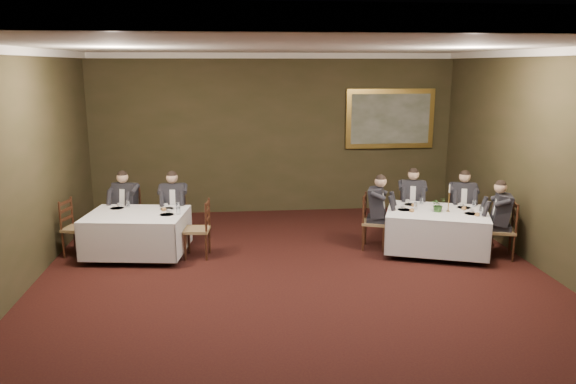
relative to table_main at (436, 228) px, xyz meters
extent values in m
plane|color=black|center=(-2.60, -1.78, -0.45)|extent=(10.00, 10.00, 0.00)
cube|color=silver|center=(-2.60, -1.78, 3.05)|extent=(8.00, 10.00, 0.10)
cube|color=#312F18|center=(-2.60, 3.22, 1.30)|extent=(8.00, 0.10, 3.50)
cube|color=#312F18|center=(-2.60, -6.78, 1.30)|extent=(8.00, 0.10, 3.50)
cube|color=white|center=(-2.60, 3.17, 2.99)|extent=(8.00, 0.10, 0.12)
cube|color=white|center=(-2.60, -6.73, 2.99)|extent=(8.00, 0.10, 0.12)
cube|color=black|center=(0.00, 0.00, 0.28)|extent=(1.96, 1.71, 0.04)
cube|color=white|center=(0.00, 0.00, 0.31)|extent=(2.04, 1.79, 0.02)
cube|color=white|center=(0.00, 0.00, -0.02)|extent=(2.07, 1.82, 0.65)
cube|color=black|center=(-5.20, 0.36, 0.28)|extent=(1.74, 1.40, 0.04)
cube|color=white|center=(-5.20, 0.36, 0.31)|extent=(1.80, 1.47, 0.02)
cube|color=white|center=(-5.20, 0.36, -0.02)|extent=(1.83, 1.49, 0.65)
cube|color=olive|center=(-0.14, 0.98, 0.04)|extent=(0.52, 0.51, 0.05)
cube|color=black|center=(-0.10, 1.16, 0.28)|extent=(0.38, 0.11, 0.54)
cube|color=black|center=(-0.14, 0.98, 0.41)|extent=(0.48, 0.40, 0.55)
sphere|color=tan|center=(-0.14, 0.98, 0.79)|extent=(0.25, 0.25, 0.21)
cube|color=olive|center=(0.73, 0.67, 0.04)|extent=(0.53, 0.51, 0.05)
cube|color=black|center=(0.78, 0.85, 0.28)|extent=(0.38, 0.12, 0.54)
cube|color=black|center=(0.73, 0.67, 0.41)|extent=(0.48, 0.40, 0.55)
sphere|color=tan|center=(0.73, 0.67, 0.79)|extent=(0.25, 0.25, 0.21)
cube|color=olive|center=(-1.02, 0.36, 0.04)|extent=(0.54, 0.55, 0.05)
cube|color=black|center=(-1.20, 0.43, 0.28)|extent=(0.15, 0.37, 0.54)
cube|color=black|center=(-1.02, 0.36, 0.41)|extent=(0.43, 0.50, 0.55)
sphere|color=tan|center=(-1.02, 0.36, 0.79)|extent=(0.27, 0.27, 0.21)
cube|color=olive|center=(1.02, -0.36, 0.04)|extent=(0.54, 0.55, 0.05)
cube|color=black|center=(1.20, -0.42, 0.28)|extent=(0.15, 0.37, 0.54)
cube|color=black|center=(1.02, -0.36, 0.41)|extent=(0.43, 0.50, 0.55)
sphere|color=tan|center=(1.02, -0.36, 0.79)|extent=(0.27, 0.27, 0.21)
cube|color=olive|center=(-5.52, 1.26, 0.04)|extent=(0.54, 0.53, 0.05)
cube|color=black|center=(-5.47, 1.44, 0.28)|extent=(0.37, 0.13, 0.54)
cube|color=black|center=(-5.52, 1.26, 0.41)|extent=(0.49, 0.41, 0.55)
sphere|color=tan|center=(-5.52, 1.26, 0.79)|extent=(0.26, 0.26, 0.21)
cube|color=olive|center=(-4.64, 1.14, 0.04)|extent=(0.44, 0.42, 0.05)
cube|color=black|center=(-4.64, 1.33, 0.28)|extent=(0.38, 0.03, 0.54)
cube|color=black|center=(-4.64, 1.14, 0.41)|extent=(0.42, 0.31, 0.55)
sphere|color=tan|center=(-4.64, 1.14, 0.79)|extent=(0.21, 0.21, 0.21)
cube|color=olive|center=(-4.17, 0.22, 0.04)|extent=(0.46, 0.48, 0.05)
cube|color=black|center=(-3.98, 0.20, 0.28)|extent=(0.07, 0.38, 0.54)
cube|color=olive|center=(-6.23, 0.51, 0.04)|extent=(0.52, 0.53, 0.05)
cube|color=black|center=(-6.41, 0.56, 0.28)|extent=(0.13, 0.38, 0.54)
imported|color=#2D5926|center=(-0.01, -0.04, 0.45)|extent=(0.30, 0.28, 0.27)
cylinder|color=#AA7A34|center=(0.17, -0.05, 0.33)|extent=(0.07, 0.07, 0.02)
cylinder|color=#AA7A34|center=(0.17, -0.05, 0.50)|extent=(0.02, 0.02, 0.33)
cylinder|color=white|center=(0.17, -0.05, 0.73)|extent=(0.02, 0.02, 0.14)
cylinder|color=white|center=(-0.31, 0.49, 0.32)|extent=(0.25, 0.25, 0.01)
cylinder|color=white|center=(-0.31, 0.64, 0.35)|extent=(0.08, 0.08, 0.05)
cylinder|color=white|center=(-0.14, 0.49, 0.39)|extent=(0.06, 0.06, 0.14)
cylinder|color=white|center=(-5.59, 0.77, 0.32)|extent=(0.25, 0.25, 0.01)
cylinder|color=white|center=(-5.59, 0.92, 0.35)|extent=(0.08, 0.08, 0.05)
cylinder|color=white|center=(-5.42, 0.77, 0.39)|extent=(0.06, 0.06, 0.14)
cube|color=gold|center=(0.00, 3.16, 1.62)|extent=(2.00, 0.08, 1.32)
cube|color=#4A5136|center=(0.00, 3.12, 1.62)|extent=(1.78, 0.01, 1.10)
camera|label=1|loc=(-3.56, -9.13, 2.80)|focal=35.00mm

